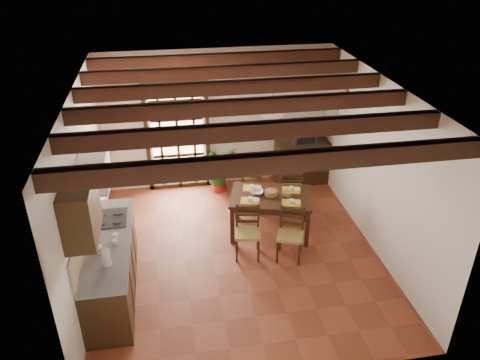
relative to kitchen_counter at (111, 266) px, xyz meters
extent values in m
plane|color=brown|center=(1.96, 0.60, -0.47)|extent=(5.00, 5.00, 0.00)
cube|color=silver|center=(1.96, 3.10, 0.93)|extent=(4.50, 0.02, 2.80)
cube|color=silver|center=(1.96, -1.90, 0.93)|extent=(4.50, 0.02, 2.80)
cube|color=silver|center=(-0.29, 0.60, 0.93)|extent=(0.02, 5.00, 2.80)
cube|color=silver|center=(4.21, 0.60, 0.93)|extent=(0.02, 5.00, 2.80)
cube|color=white|center=(1.96, 0.60, 2.33)|extent=(4.50, 5.00, 0.02)
cube|color=black|center=(1.96, -1.50, 2.22)|extent=(4.50, 0.14, 0.20)
cube|color=black|center=(1.96, -0.66, 2.22)|extent=(4.50, 0.14, 0.20)
cube|color=black|center=(1.96, 0.18, 2.22)|extent=(4.50, 0.14, 0.20)
cube|color=black|center=(1.96, 1.02, 2.22)|extent=(4.50, 0.14, 0.20)
cube|color=black|center=(1.96, 1.86, 2.22)|extent=(4.50, 0.14, 0.20)
cube|color=black|center=(1.96, 2.70, 2.22)|extent=(4.50, 0.14, 0.20)
cube|color=white|center=(1.16, 3.09, 0.63)|extent=(1.01, 0.02, 2.11)
cube|color=black|center=(1.16, 3.04, 1.77)|extent=(1.26, 0.10, 0.08)
cube|color=black|center=(0.57, 3.04, 0.63)|extent=(0.08, 0.10, 2.28)
cube|color=black|center=(1.75, 3.04, 0.63)|extent=(0.08, 0.10, 2.28)
cube|color=black|center=(1.16, 3.02, 0.63)|extent=(1.01, 0.03, 2.02)
cube|color=black|center=(0.01, 0.00, -0.03)|extent=(0.60, 2.20, 0.88)
cube|color=slate|center=(0.01, 0.00, 0.43)|extent=(0.64, 2.25, 0.04)
cube|color=tan|center=(-0.28, 0.00, 0.66)|extent=(0.02, 2.20, 0.50)
cube|color=black|center=(-0.12, -0.70, 1.38)|extent=(0.35, 0.80, 0.70)
cube|color=white|center=(-0.09, 0.55, 1.28)|extent=(0.38, 0.60, 0.50)
cube|color=silver|center=(-0.09, 0.55, 1.01)|extent=(0.32, 0.55, 0.04)
cube|color=black|center=(0.01, 0.55, 0.45)|extent=(0.50, 0.55, 0.02)
cylinder|color=white|center=(0.06, -0.55, 0.56)|extent=(0.11, 0.11, 0.24)
cylinder|color=silver|center=(-0.09, -0.25, 0.48)|extent=(0.14, 0.14, 0.10)
cube|color=#331C10|center=(2.61, 1.11, 0.24)|extent=(1.55, 1.20, 0.05)
cube|color=#331C10|center=(2.61, 1.11, 0.17)|extent=(1.39, 1.08, 0.10)
cube|color=#331C10|center=(3.31, 1.32, -0.13)|extent=(0.08, 0.08, 0.69)
cube|color=#331C10|center=(2.11, 1.64, -0.13)|extent=(0.08, 0.08, 0.69)
cube|color=#331C10|center=(3.11, 0.58, -0.13)|extent=(0.08, 0.08, 0.69)
cube|color=#331C10|center=(1.91, 0.91, -0.13)|extent=(0.08, 0.08, 0.69)
cube|color=#9E8743|center=(2.10, 0.52, -0.04)|extent=(0.46, 0.45, 0.05)
cube|color=black|center=(2.12, 0.68, 0.18)|extent=(0.40, 0.10, 0.44)
cube|color=black|center=(2.10, 0.52, -0.26)|extent=(0.44, 0.42, 0.43)
cube|color=#9E8743|center=(2.75, 0.34, -0.04)|extent=(0.52, 0.51, 0.05)
cube|color=black|center=(2.81, 0.49, 0.19)|extent=(0.39, 0.18, 0.45)
cube|color=black|center=(2.75, 0.34, -0.26)|extent=(0.50, 0.48, 0.44)
cube|color=#9E8743|center=(2.47, 1.89, -0.05)|extent=(0.52, 0.51, 0.05)
cube|color=black|center=(2.40, 1.75, 0.16)|extent=(0.37, 0.20, 0.43)
cube|color=black|center=(2.47, 1.89, -0.26)|extent=(0.49, 0.48, 0.42)
cube|color=#9E8743|center=(3.13, 1.71, -0.01)|extent=(0.50, 0.48, 0.05)
cube|color=black|center=(3.09, 1.54, 0.22)|extent=(0.43, 0.11, 0.47)
cube|color=black|center=(3.13, 1.71, -0.24)|extent=(0.47, 0.46, 0.46)
cube|color=gold|center=(2.27, 0.90, 0.25)|extent=(0.31, 0.23, 0.01)
cube|color=gold|center=(2.95, 0.90, 0.25)|extent=(0.31, 0.23, 0.01)
cube|color=gold|center=(2.27, 1.33, 0.25)|extent=(0.31, 0.23, 0.01)
cube|color=gold|center=(2.95, 1.33, 0.25)|extent=(0.31, 0.23, 0.01)
cylinder|color=olive|center=(2.61, 1.11, 0.30)|extent=(0.21, 0.21, 0.09)
imported|color=white|center=(2.39, 1.23, 0.29)|extent=(0.27, 0.27, 0.05)
cube|color=black|center=(3.67, 2.83, -0.02)|extent=(1.09, 0.52, 0.91)
cube|color=black|center=(3.67, 2.83, 0.63)|extent=(0.46, 0.42, 0.39)
cube|color=black|center=(3.67, 2.62, 0.63)|extent=(0.37, 0.02, 0.30)
cube|color=white|center=(3.46, 3.08, 1.28)|extent=(0.25, 0.03, 0.32)
cone|color=maroon|center=(1.92, 2.77, -0.36)|extent=(0.33, 0.33, 0.20)
imported|color=#144C19|center=(1.92, 2.77, 0.10)|extent=(2.28, 2.15, 2.02)
cube|color=black|center=(4.10, 2.20, 1.08)|extent=(0.20, 0.42, 0.03)
cube|color=black|center=(4.10, 2.03, 0.99)|extent=(0.18, 0.03, 0.18)
cube|color=black|center=(4.10, 2.37, 0.99)|extent=(0.18, 0.03, 0.18)
imported|color=#B2BFB2|center=(4.10, 2.20, 1.18)|extent=(0.15, 0.15, 0.15)
sphere|color=gold|center=(4.10, 2.20, 1.39)|extent=(0.14, 0.14, 0.14)
cylinder|color=#144C19|center=(4.10, 2.20, 1.24)|extent=(0.01, 0.01, 0.28)
cube|color=brown|center=(4.18, 2.20, 1.58)|extent=(0.03, 0.32, 0.32)
cube|color=#C3B292|center=(4.17, 2.20, 1.58)|extent=(0.01, 0.26, 0.26)
cylinder|color=black|center=(2.61, 1.21, 1.98)|extent=(0.01, 0.01, 0.70)
cone|color=beige|center=(2.61, 1.21, 1.61)|extent=(0.36, 0.36, 0.14)
sphere|color=#FFD88C|center=(2.61, 1.21, 1.53)|extent=(0.09, 0.09, 0.09)
camera|label=1|loc=(0.93, -5.55, 4.28)|focal=35.00mm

